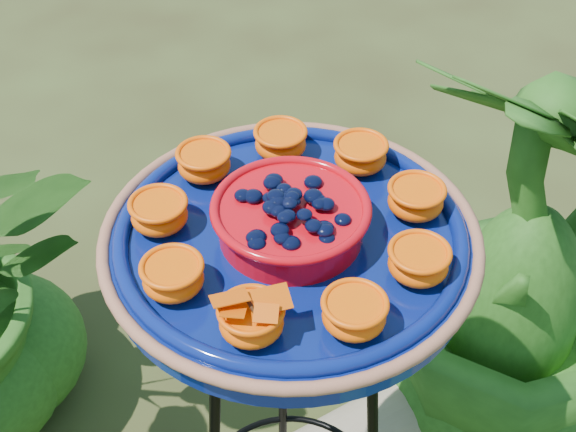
% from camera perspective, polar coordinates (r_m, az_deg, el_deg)
% --- Properties ---
extents(tripod_stand, '(0.38, 0.39, 0.95)m').
position_cam_1_polar(tripod_stand, '(1.37, 0.15, -14.19)').
color(tripod_stand, black).
rests_on(tripod_stand, ground).
extents(feeder_dish, '(0.53, 0.53, 0.11)m').
position_cam_1_polar(feeder_dish, '(1.05, 0.19, -1.40)').
color(feeder_dish, navy).
rests_on(feeder_dish, tripod_stand).
extents(shrub_back_right, '(0.80, 0.80, 1.01)m').
position_cam_1_polar(shrub_back_right, '(1.76, 16.38, -3.70)').
color(shrub_back_right, '#1F4813').
rests_on(shrub_back_right, ground).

